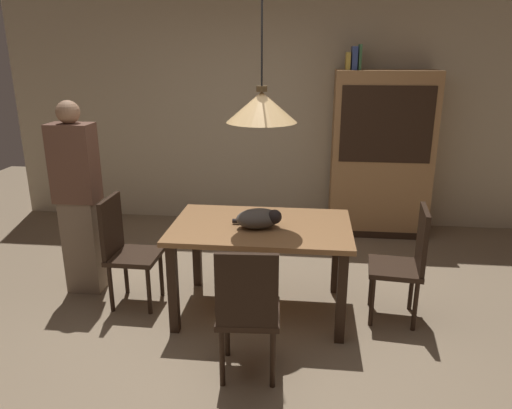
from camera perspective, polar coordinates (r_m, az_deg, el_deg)
ground at (r=3.81m, az=-1.65°, el=-14.96°), size 10.00×10.00×0.00m
back_wall at (r=5.87m, az=1.87°, el=11.84°), size 6.40×0.10×2.90m
dining_table at (r=3.83m, az=0.62°, el=-3.81°), size 1.40×0.90×0.75m
chair_near_front at (r=3.10m, az=-0.96°, el=-12.15°), size 0.43×0.43×0.93m
chair_left_side at (r=4.14m, az=-15.18°, el=-4.80°), size 0.41×0.41×0.93m
chair_right_side at (r=3.94m, az=17.27°, el=-6.21°), size 0.44×0.44×0.93m
cat_sleeping at (r=3.70m, az=0.42°, el=-1.64°), size 0.40×0.31×0.16m
pendant_lamp at (r=3.58m, az=0.67°, el=11.45°), size 0.52×0.52×1.30m
hutch_bookcase at (r=5.67m, az=14.49°, el=5.33°), size 1.12×0.45×1.85m
book_yellow_short at (r=5.50m, az=10.77°, el=16.27°), size 0.04×0.20×0.18m
book_blue_wide at (r=5.51m, az=11.49°, el=16.55°), size 0.06×0.24×0.24m
book_green_slim at (r=5.51m, az=12.11°, el=16.61°), size 0.03×0.20×0.26m
person_standing at (r=4.38m, az=-20.20°, el=0.58°), size 0.36×0.22×1.67m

